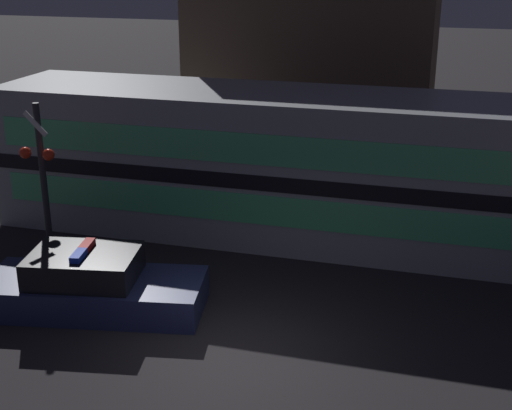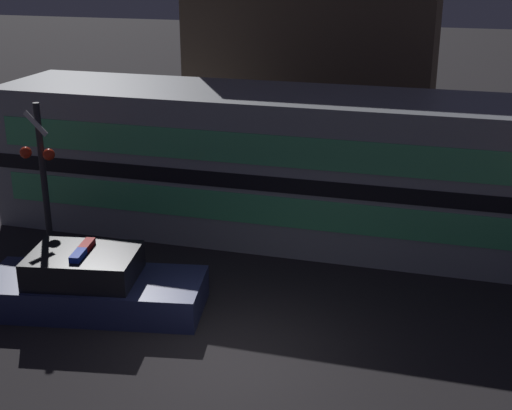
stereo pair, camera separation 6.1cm
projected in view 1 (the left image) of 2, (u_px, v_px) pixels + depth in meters
The scene contains 5 objects.
ground_plane at pixel (230, 361), 12.88m from camera, with size 120.00×120.00×0.00m, color #262326.
train at pixel (392, 174), 17.34m from camera, with size 20.32×3.17×3.68m.
police_car at pixel (92, 286), 14.59m from camera, with size 4.70×2.52×1.36m.
crossing_signal_far at pixel (42, 173), 16.36m from camera, with size 0.87×0.36×3.78m.
building_left at pixel (316, 37), 23.65m from camera, with size 7.76×5.05×8.46m.
Camera 1 is at (3.50, -10.60, 7.03)m, focal length 50.00 mm.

